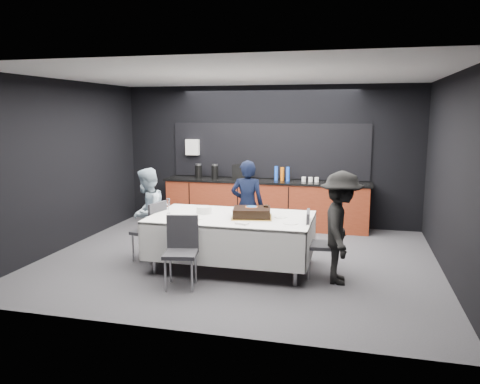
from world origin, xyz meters
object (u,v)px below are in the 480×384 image
object	(u,v)px
cake_assembly	(252,213)
person_right	(341,228)
chair_left	(152,227)
chair_near	(181,246)
party_table	(232,225)
person_left	(147,214)
champagne_flute	(168,203)
plate_stack	(204,210)
person_center	(247,205)
chair_right	(316,239)

from	to	relation	value
cake_assembly	person_right	size ratio (longest dim) A/B	0.42
chair_left	chair_near	size ratio (longest dim) A/B	1.00
party_table	person_left	bearing A→B (deg)	173.86
cake_assembly	chair_left	size ratio (longest dim) A/B	0.69
champagne_flute	chair_left	xyz separation A→B (m)	(-0.30, 0.07, -0.40)
cake_assembly	plate_stack	distance (m)	0.76
chair_left	plate_stack	bearing A→B (deg)	4.53
party_table	chair_left	distance (m)	1.27
party_table	chair_left	world-z (taller)	chair_left
person_right	plate_stack	bearing A→B (deg)	78.76
cake_assembly	person_left	distance (m)	1.72
plate_stack	party_table	bearing A→B (deg)	-10.32
person_left	person_right	xyz separation A→B (m)	(2.96, -0.38, 0.05)
chair_near	party_table	bearing A→B (deg)	61.44
cake_assembly	person_center	distance (m)	1.07
plate_stack	champagne_flute	bearing A→B (deg)	-164.95
chair_right	person_center	distance (m)	1.63
chair_right	person_left	distance (m)	2.64
person_left	champagne_flute	bearing A→B (deg)	60.94
party_table	cake_assembly	xyz separation A→B (m)	(0.31, -0.03, 0.21)
chair_near	plate_stack	bearing A→B (deg)	89.38
cake_assembly	chair_near	distance (m)	1.16
champagne_flute	chair_right	xyz separation A→B (m)	(2.18, -0.02, -0.40)
champagne_flute	person_left	distance (m)	0.54
person_right	champagne_flute	bearing A→B (deg)	83.62
chair_right	person_right	bearing A→B (deg)	-24.65
champagne_flute	person_right	world-z (taller)	person_right
person_left	plate_stack	bearing A→B (deg)	81.84
party_table	chair_right	distance (m)	1.23
chair_near	person_right	world-z (taller)	person_right
cake_assembly	chair_right	size ratio (longest dim) A/B	0.69
chair_left	person_left	size ratio (longest dim) A/B	0.65
chair_left	person_left	distance (m)	0.26
party_table	plate_stack	size ratio (longest dim) A/B	10.38
plate_stack	person_left	xyz separation A→B (m)	(-0.95, 0.07, -0.12)
champagne_flute	chair_right	size ratio (longest dim) A/B	0.24
cake_assembly	chair_near	bearing A→B (deg)	-133.17
party_table	chair_right	size ratio (longest dim) A/B	2.51
cake_assembly	champagne_flute	size ratio (longest dim) A/B	2.85
cake_assembly	person_center	world-z (taller)	person_center
champagne_flute	chair_left	bearing A→B (deg)	166.49
chair_right	person_center	bearing A→B (deg)	138.89
plate_stack	champagne_flute	distance (m)	0.54
champagne_flute	cake_assembly	bearing A→B (deg)	1.33
cake_assembly	person_right	world-z (taller)	person_right
cake_assembly	person_center	size ratio (longest dim) A/B	0.43
cake_assembly	person_right	bearing A→B (deg)	-9.18
champagne_flute	person_left	xyz separation A→B (m)	(-0.44, 0.21, -0.23)
party_table	person_center	world-z (taller)	person_center
chair_left	person_right	world-z (taller)	person_right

